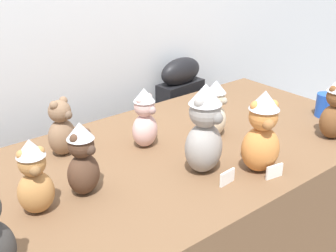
{
  "coord_description": "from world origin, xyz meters",
  "views": [
    {
      "loc": [
        -0.96,
        -0.93,
        1.57
      ],
      "look_at": [
        0.0,
        0.25,
        0.89
      ],
      "focal_mm": 46.56,
      "sensor_mm": 36.0,
      "label": 1
    }
  ],
  "objects": [
    {
      "name": "teddy_bear_cream",
      "position": [
        0.27,
        0.26,
        0.89
      ],
      "size": [
        0.14,
        0.13,
        0.24
      ],
      "rotation": [
        0.0,
        0.0,
        0.37
      ],
      "color": "beige",
      "rests_on": "display_table"
    },
    {
      "name": "party_cup_blue",
      "position": [
        0.81,
        0.09,
        0.82
      ],
      "size": [
        0.08,
        0.08,
        0.11
      ],
      "primitive_type": "cylinder",
      "color": "blue",
      "rests_on": "display_table"
    },
    {
      "name": "name_card_front_left",
      "position": [
        0.18,
        -0.13,
        0.79
      ],
      "size": [
        0.07,
        0.02,
        0.05
      ],
      "primitive_type": "cube",
      "rotation": [
        0.0,
        0.0,
        -0.18
      ],
      "color": "white",
      "rests_on": "display_table"
    },
    {
      "name": "instrument_case",
      "position": [
        0.58,
        0.85,
        0.47
      ],
      "size": [
        0.29,
        0.14,
        0.93
      ],
      "rotation": [
        0.0,
        0.0,
        0.09
      ],
      "color": "black",
      "rests_on": "ground_plane"
    },
    {
      "name": "display_table",
      "position": [
        0.0,
        0.25,
        0.38
      ],
      "size": [
        1.93,
        0.93,
        0.77
      ],
      "primitive_type": "cube",
      "color": "brown",
      "rests_on": "ground_plane"
    },
    {
      "name": "teddy_bear_cocoa",
      "position": [
        -0.39,
        0.21,
        0.89
      ],
      "size": [
        0.14,
        0.13,
        0.25
      ],
      "rotation": [
        0.0,
        0.0,
        0.36
      ],
      "color": "#4C3323",
      "rests_on": "display_table"
    },
    {
      "name": "teddy_bear_chestnut",
      "position": [
        0.63,
        -0.07,
        0.9
      ],
      "size": [
        0.14,
        0.13,
        0.26
      ],
      "rotation": [
        0.0,
        0.0,
        -0.29
      ],
      "color": "brown",
      "rests_on": "display_table"
    },
    {
      "name": "teddy_bear_mocha",
      "position": [
        -0.31,
        0.51,
        0.88
      ],
      "size": [
        0.15,
        0.14,
        0.23
      ],
      "rotation": [
        0.0,
        0.0,
        0.42
      ],
      "color": "#7F6047",
      "rests_on": "display_table"
    },
    {
      "name": "name_card_front_middle",
      "position": [
        0.02,
        -0.05,
        0.79
      ],
      "size": [
        0.07,
        0.01,
        0.05
      ],
      "primitive_type": "cube",
      "rotation": [
        0.0,
        0.0,
        0.08
      ],
      "color": "white",
      "rests_on": "display_table"
    },
    {
      "name": "teddy_bear_caramel",
      "position": [
        -0.55,
        0.21,
        0.89
      ],
      "size": [
        0.13,
        0.12,
        0.25
      ],
      "rotation": [
        0.0,
        0.0,
        -0.19
      ],
      "color": "#B27A42",
      "rests_on": "display_table"
    },
    {
      "name": "teddy_bear_blush",
      "position": [
        -0.03,
        0.37,
        0.89
      ],
      "size": [
        0.13,
        0.12,
        0.25
      ],
      "rotation": [
        0.0,
        0.0,
        0.28
      ],
      "color": "beige",
      "rests_on": "display_table"
    },
    {
      "name": "teddy_bear_ginger",
      "position": [
        0.18,
        -0.06,
        0.92
      ],
      "size": [
        0.18,
        0.17,
        0.31
      ],
      "rotation": [
        0.0,
        0.0,
        -0.51
      ],
      "color": "#D17F3D",
      "rests_on": "display_table"
    },
    {
      "name": "teddy_bear_ash",
      "position": [
        0.02,
        0.07,
        0.93
      ],
      "size": [
        0.18,
        0.16,
        0.33
      ],
      "rotation": [
        0.0,
        0.0,
        0.24
      ],
      "color": "gray",
      "rests_on": "display_table"
    }
  ]
}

